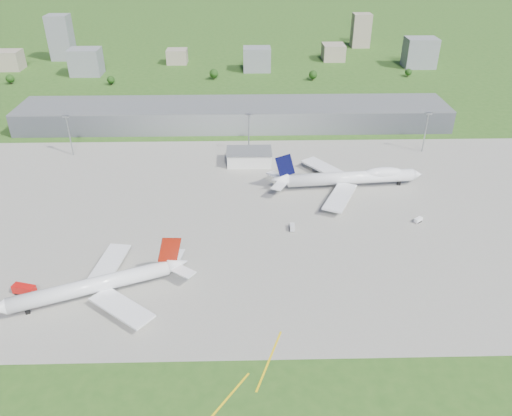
{
  "coord_description": "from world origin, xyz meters",
  "views": [
    {
      "loc": [
        7.69,
        -173.83,
        129.11
      ],
      "look_at": [
        12.52,
        31.17,
        9.0
      ],
      "focal_mm": 35.0,
      "sensor_mm": 36.0,
      "label": 1
    }
  ],
  "objects_px": {
    "airliner_red_twin": "(99,285)",
    "fire_truck": "(24,290)",
    "airliner_blue_quad": "(350,178)",
    "van_white_far": "(418,220)",
    "van_white_near": "(292,228)",
    "tug_yellow": "(113,250)"
  },
  "relations": [
    {
      "from": "airliner_red_twin",
      "to": "fire_truck",
      "type": "relative_size",
      "value": 7.38
    },
    {
      "from": "airliner_red_twin",
      "to": "tug_yellow",
      "type": "bearing_deg",
      "value": -107.98
    },
    {
      "from": "van_white_near",
      "to": "airliner_blue_quad",
      "type": "bearing_deg",
      "value": -38.01
    },
    {
      "from": "tug_yellow",
      "to": "van_white_near",
      "type": "xyz_separation_m",
      "value": [
        81.38,
        16.21,
        0.43
      ]
    },
    {
      "from": "airliner_blue_quad",
      "to": "van_white_near",
      "type": "distance_m",
      "value": 55.04
    },
    {
      "from": "airliner_red_twin",
      "to": "tug_yellow",
      "type": "xyz_separation_m",
      "value": [
        -1.83,
        29.64,
        -4.54
      ]
    },
    {
      "from": "airliner_blue_quad",
      "to": "tug_yellow",
      "type": "relative_size",
      "value": 22.43
    },
    {
      "from": "fire_truck",
      "to": "van_white_near",
      "type": "bearing_deg",
      "value": 37.42
    },
    {
      "from": "airliner_blue_quad",
      "to": "airliner_red_twin",
      "type": "bearing_deg",
      "value": -147.4
    },
    {
      "from": "airliner_blue_quad",
      "to": "van_white_far",
      "type": "relative_size",
      "value": 17.73
    },
    {
      "from": "airliner_blue_quad",
      "to": "tug_yellow",
      "type": "bearing_deg",
      "value": -158.31
    },
    {
      "from": "fire_truck",
      "to": "van_white_far",
      "type": "relative_size",
      "value": 2.02
    },
    {
      "from": "airliner_red_twin",
      "to": "van_white_far",
      "type": "height_order",
      "value": "airliner_red_twin"
    },
    {
      "from": "van_white_near",
      "to": "van_white_far",
      "type": "bearing_deg",
      "value": -82.99
    },
    {
      "from": "airliner_red_twin",
      "to": "van_white_near",
      "type": "height_order",
      "value": "airliner_red_twin"
    },
    {
      "from": "airliner_red_twin",
      "to": "fire_truck",
      "type": "xyz_separation_m",
      "value": [
        -30.19,
        1.76,
        -3.44
      ]
    },
    {
      "from": "fire_truck",
      "to": "van_white_near",
      "type": "xyz_separation_m",
      "value": [
        109.74,
        44.09,
        -0.67
      ]
    },
    {
      "from": "fire_truck",
      "to": "tug_yellow",
      "type": "xyz_separation_m",
      "value": [
        28.36,
        27.88,
        -1.1
      ]
    },
    {
      "from": "airliner_blue_quad",
      "to": "fire_truck",
      "type": "distance_m",
      "value": 168.67
    },
    {
      "from": "tug_yellow",
      "to": "airliner_blue_quad",
      "type": "bearing_deg",
      "value": -2.12
    },
    {
      "from": "airliner_blue_quad",
      "to": "van_white_near",
      "type": "xyz_separation_m",
      "value": [
        -35.25,
        -41.99,
        -4.81
      ]
    },
    {
      "from": "tug_yellow",
      "to": "van_white_far",
      "type": "xyz_separation_m",
      "value": [
        143.45,
        21.65,
        0.3
      ]
    }
  ]
}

